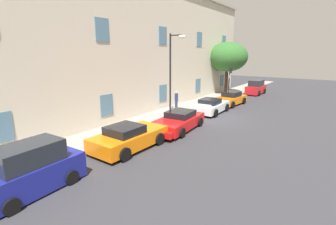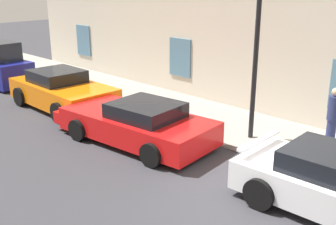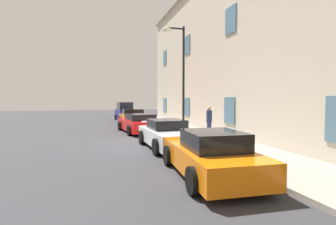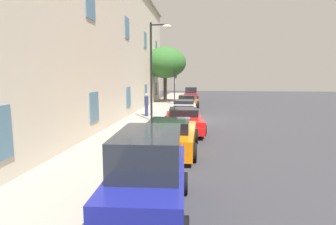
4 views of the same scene
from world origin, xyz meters
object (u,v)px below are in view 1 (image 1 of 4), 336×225
at_px(sportscar_tail_end, 229,99).
at_px(street_lamp, 174,61).
at_px(pedestrian_admiring, 176,100).
at_px(sportscar_yellow_flank, 177,122).
at_px(tree_near_kerb, 227,57).
at_px(sportscar_red_lead, 132,137).
at_px(hatchback_distant, 31,171).
at_px(traffic_light, 230,76).
at_px(hatchback_parked, 256,88).
at_px(sportscar_white_middle, 212,106).

distance_m(sportscar_tail_end, street_lamp, 8.71).
distance_m(street_lamp, pedestrian_admiring, 4.20).
xyz_separation_m(sportscar_yellow_flank, sportscar_tail_end, (10.13, 0.30, 0.03)).
xyz_separation_m(sportscar_yellow_flank, tree_near_kerb, (15.99, 3.13, 4.15)).
bearing_deg(sportscar_red_lead, sportscar_tail_end, 0.02).
relative_size(hatchback_distant, traffic_light, 1.08).
height_order(traffic_light, pedestrian_admiring, traffic_light).
relative_size(sportscar_yellow_flank, hatchback_distant, 1.34).
relative_size(tree_near_kerb, traffic_light, 1.78).
bearing_deg(sportscar_tail_end, hatchback_distant, -179.72).
xyz_separation_m(traffic_light, street_lamp, (-11.11, 0.21, 1.95)).
relative_size(hatchback_parked, hatchback_distant, 1.01).
height_order(sportscar_yellow_flank, street_lamp, street_lamp).
xyz_separation_m(sportscar_yellow_flank, traffic_light, (13.65, 1.74, 2.02)).
xyz_separation_m(sportscar_red_lead, sportscar_yellow_flank, (4.11, -0.30, -0.05)).
bearing_deg(pedestrian_admiring, tree_near_kerb, 0.21).
bearing_deg(sportscar_white_middle, sportscar_red_lead, -179.74).
height_order(sportscar_yellow_flank, sportscar_white_middle, sportscar_white_middle).
bearing_deg(hatchback_distant, pedestrian_admiring, 11.52).
xyz_separation_m(sportscar_red_lead, sportscar_white_middle, (10.28, 0.05, -0.03)).
bearing_deg(hatchback_distant, street_lamp, 8.18).
height_order(sportscar_red_lead, sportscar_tail_end, sportscar_red_lead).
distance_m(tree_near_kerb, street_lamp, 13.50).
distance_m(traffic_light, street_lamp, 11.28).
height_order(sportscar_white_middle, pedestrian_admiring, pedestrian_admiring).
bearing_deg(street_lamp, traffic_light, -1.10).
distance_m(hatchback_distant, pedestrian_admiring, 14.46).
xyz_separation_m(sportscar_white_middle, traffic_light, (7.49, 1.39, 2.00)).
bearing_deg(sportscar_white_middle, street_lamp, 156.10).
bearing_deg(street_lamp, pedestrian_admiring, 29.41).
bearing_deg(hatchback_parked, tree_near_kerb, 131.99).
relative_size(tree_near_kerb, street_lamp, 0.99).
height_order(sportscar_red_lead, street_lamp, street_lamp).
bearing_deg(sportscar_yellow_flank, sportscar_red_lead, 175.85).
distance_m(traffic_light, pedestrian_admiring, 9.31).
relative_size(sportscar_yellow_flank, pedestrian_admiring, 3.02).
distance_m(sportscar_tail_end, pedestrian_admiring, 6.24).
relative_size(street_lamp, pedestrian_admiring, 3.75).
bearing_deg(tree_near_kerb, street_lamp, -174.97).
height_order(sportscar_red_lead, hatchback_parked, hatchback_parked).
bearing_deg(hatchback_parked, hatchback_distant, 179.87).
height_order(sportscar_red_lead, hatchback_distant, hatchback_distant).
bearing_deg(traffic_light, sportscar_yellow_flank, -172.75).
relative_size(hatchback_parked, tree_near_kerb, 0.61).
xyz_separation_m(sportscar_tail_end, street_lamp, (-7.59, 1.65, 3.94)).
distance_m(sportscar_tail_end, hatchback_distant, 19.73).
bearing_deg(sportscar_yellow_flank, pedestrian_admiring, 34.12).
distance_m(hatchback_parked, traffic_light, 5.56).
height_order(hatchback_distant, tree_near_kerb, tree_near_kerb).
relative_size(hatchback_distant, pedestrian_admiring, 2.25).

